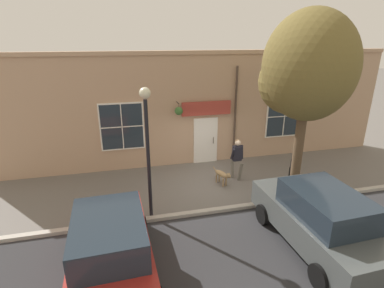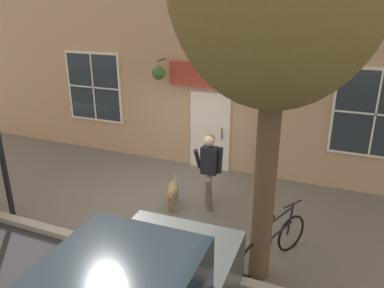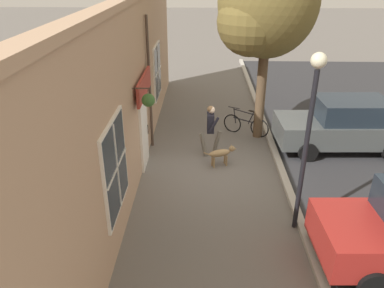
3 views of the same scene
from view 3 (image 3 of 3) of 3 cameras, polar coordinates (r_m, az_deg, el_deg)
ground_plane at (r=11.50m, az=3.52°, el=-3.86°), size 90.00×90.00×0.00m
storefront_facade at (r=10.67m, az=-8.90°, el=8.02°), size 0.95×18.00×4.95m
pedestrian_walking at (r=11.90m, az=2.85°, el=2.77°), size 0.73×0.55×1.71m
dog_on_leash at (r=11.53m, az=4.51°, el=-1.38°), size 1.05×0.48×0.64m
street_tree_by_curb at (r=12.61m, az=10.94°, el=19.74°), size 3.19×2.85×6.34m
leaning_bicycle at (r=13.79m, az=8.18°, el=2.96°), size 1.58×0.82×0.99m
parked_car_mid_block at (r=13.34m, az=22.27°, el=2.73°), size 4.35×2.04×1.75m
street_lamp at (r=8.16m, az=17.55°, el=3.64°), size 0.32×0.32×4.16m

